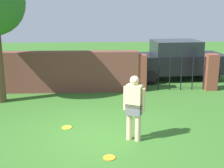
{
  "coord_description": "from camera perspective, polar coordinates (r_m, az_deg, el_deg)",
  "views": [
    {
      "loc": [
        0.04,
        -7.24,
        3.23
      ],
      "look_at": [
        0.45,
        1.36,
        1.0
      ],
      "focal_mm": 49.21,
      "sensor_mm": 36.0,
      "label": 1
    }
  ],
  "objects": [
    {
      "name": "frisbee_orange",
      "position": [
        6.86,
        -0.48,
        -13.51
      ],
      "size": [
        0.27,
        0.27,
        0.02
      ],
      "primitive_type": "cylinder",
      "color": "orange",
      "rests_on": "ground"
    },
    {
      "name": "person",
      "position": [
        7.37,
        4.12,
        -3.96
      ],
      "size": [
        0.5,
        0.35,
        1.62
      ],
      "rotation": [
        0.0,
        0.0,
        -0.44
      ],
      "color": "beige",
      "rests_on": "ground"
    },
    {
      "name": "fence_gate",
      "position": [
        12.07,
        11.77,
        2.12
      ],
      "size": [
        3.2,
        0.44,
        1.4
      ],
      "color": "brown",
      "rests_on": "ground"
    },
    {
      "name": "ground_plane",
      "position": [
        7.93,
        -2.83,
        -9.55
      ],
      "size": [
        40.0,
        40.0,
        0.0
      ],
      "primitive_type": "plane",
      "color": "#336623"
    },
    {
      "name": "car",
      "position": [
        13.88,
        11.65,
        4.41
      ],
      "size": [
        4.32,
        2.17,
        1.72
      ],
      "rotation": [
        0.0,
        0.0,
        3.22
      ],
      "color": "black",
      "rests_on": "ground"
    },
    {
      "name": "brick_wall",
      "position": [
        11.78,
        -10.18,
        2.24
      ],
      "size": [
        6.13,
        0.5,
        1.54
      ],
      "primitive_type": "cube",
      "color": "brown",
      "rests_on": "ground"
    },
    {
      "name": "frisbee_yellow",
      "position": [
        8.47,
        -8.39,
        -7.99
      ],
      "size": [
        0.27,
        0.27,
        0.02
      ],
      "primitive_type": "cylinder",
      "color": "yellow",
      "rests_on": "ground"
    }
  ]
}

